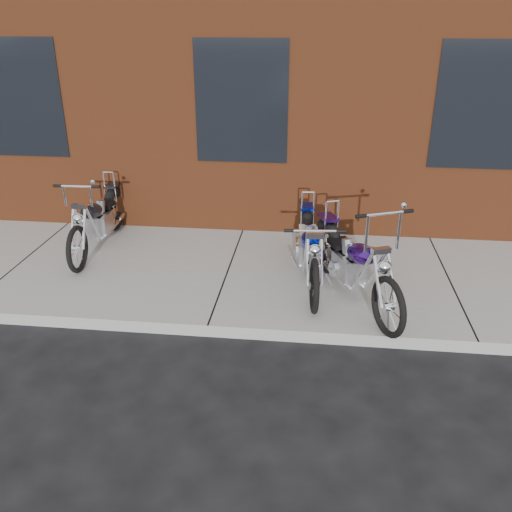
# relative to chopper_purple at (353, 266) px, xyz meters

# --- Properties ---
(ground) EXTENTS (120.00, 120.00, 0.00)m
(ground) POSITION_rel_chopper_purple_xyz_m (-1.65, -0.88, -0.58)
(ground) COLOR #232326
(ground) RESTS_ON ground
(sidewalk) EXTENTS (22.00, 3.00, 0.15)m
(sidewalk) POSITION_rel_chopper_purple_xyz_m (-1.65, 0.62, -0.51)
(sidewalk) COLOR #999997
(sidewalk) RESTS_ON ground
(chopper_purple) EXTENTS (1.04, 2.26, 1.35)m
(chopper_purple) POSITION_rel_chopper_purple_xyz_m (0.00, 0.00, 0.00)
(chopper_purple) COLOR black
(chopper_purple) RESTS_ON sidewalk
(chopper_blue) EXTENTS (0.56, 2.31, 1.00)m
(chopper_blue) POSITION_rel_chopper_purple_xyz_m (-0.53, 0.46, -0.02)
(chopper_blue) COLOR black
(chopper_blue) RESTS_ON sidewalk
(chopper_third) EXTENTS (0.56, 2.29, 1.16)m
(chopper_third) POSITION_rel_chopper_purple_xyz_m (-3.71, 1.20, -0.02)
(chopper_third) COLOR black
(chopper_third) RESTS_ON sidewalk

